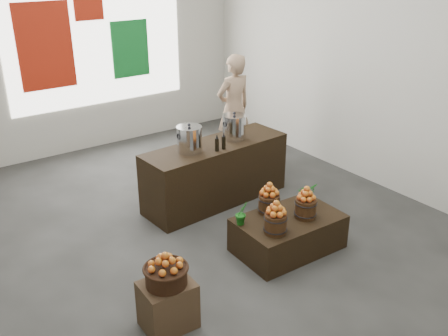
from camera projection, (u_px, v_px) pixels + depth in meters
ground at (194, 225)px, 6.60m from camera, size 7.00×7.00×0.00m
back_wall at (79, 36)px, 8.39m from camera, size 6.00×0.04×4.00m
back_opening at (97, 35)px, 8.53m from camera, size 3.20×0.02×2.40m
deco_red_left at (45, 46)px, 8.09m from camera, size 0.90×0.04×1.40m
deco_green_right at (130, 49)px, 8.97m from camera, size 0.70×0.04×1.00m
deco_red_upper at (88, 5)px, 8.27m from camera, size 0.50×0.04×0.50m
crate at (168, 305)px, 4.75m from camera, size 0.50×0.42×0.49m
wicker_basket at (166, 276)px, 4.61m from camera, size 0.39×0.39×0.18m
apples_in_basket at (165, 261)px, 4.54m from camera, size 0.30×0.30×0.16m
display_table at (288, 233)px, 5.99m from camera, size 1.28×0.81×0.43m
apple_bucket_front_left at (275, 224)px, 5.55m from camera, size 0.25×0.25×0.23m
apples_in_bucket_front_left at (276, 208)px, 5.47m from camera, size 0.19×0.19×0.17m
apple_bucket_front_right at (305, 208)px, 5.87m from camera, size 0.25×0.25×0.23m
apples_in_bucket_front_right at (307, 193)px, 5.79m from camera, size 0.19×0.19×0.17m
apple_bucket_rear at (269, 204)px, 5.97m from camera, size 0.25×0.25×0.23m
apples_in_bucket_rear at (269, 189)px, 5.89m from camera, size 0.19×0.19×0.17m
herb_garnish_right at (307, 194)px, 6.19m from camera, size 0.28×0.25×0.26m
herb_garnish_left at (242, 213)px, 5.72m from camera, size 0.17×0.14×0.28m
counter at (216, 173)px, 7.07m from camera, size 2.18×0.82×0.88m
stock_pot_left at (190, 140)px, 6.58m from camera, size 0.33×0.33×0.33m
stock_pot_center at (234, 128)px, 7.03m from camera, size 0.33×0.33×0.33m
oil_cruets at (225, 140)px, 6.70m from camera, size 0.16×0.07×0.24m
shopper at (234, 108)px, 8.33m from camera, size 0.67×0.44×1.81m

